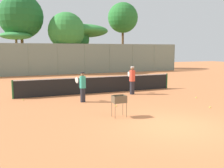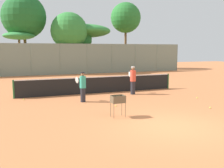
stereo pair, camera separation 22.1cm
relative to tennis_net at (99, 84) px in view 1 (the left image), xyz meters
The scene contains 17 objects.
ground_plane 8.02m from the tennis_net, 90.00° to the right, with size 80.00×80.00×0.00m, color #C67242.
tennis_net is the anchor object (origin of this frame).
back_fence 13.19m from the tennis_net, 90.00° to the left, with size 30.83×0.08×3.41m.
tree_0 17.92m from the tennis_net, 77.23° to the left, with size 6.71×6.71×5.92m.
tree_1 17.97m from the tennis_net, 101.46° to the left, with size 5.05×5.05×9.02m.
tree_2 22.38m from the tennis_net, 60.77° to the left, with size 4.25×4.25×9.33m.
tree_3 16.48m from the tennis_net, 78.79° to the left, with size 2.64×2.64×5.29m.
tree_4 16.97m from the tennis_net, 104.09° to the left, with size 3.53×3.53×4.74m.
tree_5 15.45m from the tennis_net, 84.51° to the left, with size 4.25×4.25×7.03m.
player_white_outfit 2.18m from the tennis_net, 34.81° to the right, with size 0.36×0.92×1.73m.
player_red_cap 2.98m from the tennis_net, 126.76° to the right, with size 0.45×0.84×1.60m.
ball_cart 6.10m from the tennis_net, 102.02° to the right, with size 0.56×0.41×0.91m.
tennis_ball_1 4.76m from the tennis_net, behind, with size 0.07×0.07×0.07m, color #D1E54C.
tennis_ball_2 7.06m from the tennis_net, 60.70° to the right, with size 0.07×0.07×0.07m, color #D1E54C.
tennis_ball_3 4.14m from the tennis_net, 98.14° to the right, with size 0.07×0.07×0.07m, color #D1E54C.
tennis_ball_4 6.00m from the tennis_net, 40.16° to the right, with size 0.07×0.07×0.07m, color #D1E54C.
parked_car 17.20m from the tennis_net, 87.82° to the left, with size 4.20×1.70×1.60m.
Camera 1 is at (-5.67, -7.64, 2.80)m, focal length 42.00 mm.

